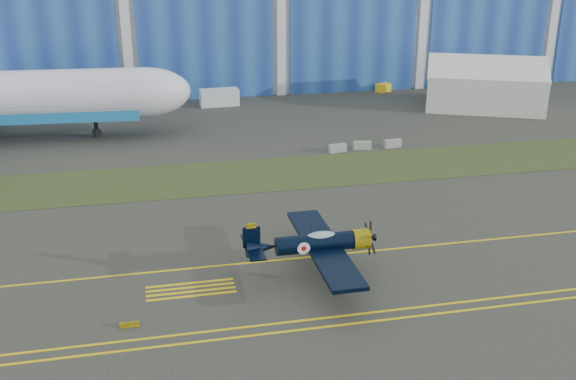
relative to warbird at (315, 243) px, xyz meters
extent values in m
plane|color=#3A3A32|center=(9.31, 7.91, -2.51)|extent=(260.00, 260.00, 0.00)
cube|color=#475128|center=(9.31, 21.91, -2.49)|extent=(260.00, 10.00, 0.02)
cube|color=#24429A|center=(9.31, 57.11, 7.49)|extent=(220.00, 0.60, 20.00)
cube|color=yellow|center=(9.31, 2.91, -2.50)|extent=(200.00, 0.20, 0.02)
cube|color=yellow|center=(9.31, -6.59, -2.50)|extent=(80.00, 0.20, 0.02)
cube|color=yellow|center=(9.31, -5.59, -2.50)|extent=(80.00, 0.20, 0.02)
cube|color=yellow|center=(-12.69, -4.09, -2.34)|extent=(1.20, 0.15, 0.35)
cube|color=silver|center=(-0.61, 52.06, -1.34)|extent=(5.51, 2.47, 2.34)
cube|color=yellow|center=(25.00, 55.85, -1.89)|extent=(2.45, 1.99, 1.24)
cube|color=gray|center=(9.58, 27.53, -2.06)|extent=(2.07, 0.92, 0.90)
cube|color=#8DA087|center=(12.58, 27.98, -2.06)|extent=(2.07, 0.93, 0.90)
cube|color=gray|center=(16.16, 27.93, -2.06)|extent=(2.05, 0.79, 0.90)
camera|label=1|loc=(-10.71, -40.76, 19.81)|focal=42.00mm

